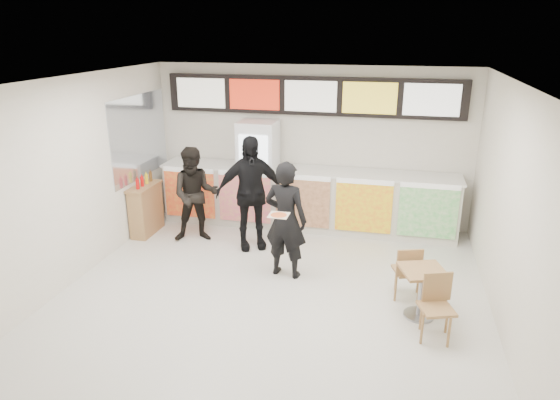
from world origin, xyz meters
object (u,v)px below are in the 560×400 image
(condiment_ledge, at_px, (146,209))
(customer_main, at_px, (286,220))
(service_counter, at_px, (306,199))
(drinks_fridge, at_px, (258,173))
(cafe_table, at_px, (422,284))
(customer_left, at_px, (195,195))
(customer_mid, at_px, (250,193))

(condiment_ledge, bearing_deg, customer_main, -19.99)
(service_counter, xyz_separation_m, drinks_fridge, (-0.93, 0.02, 0.43))
(cafe_table, xyz_separation_m, condiment_ledge, (-4.85, 1.80, -0.00))
(condiment_ledge, bearing_deg, cafe_table, -20.30)
(service_counter, bearing_deg, cafe_table, -53.57)
(cafe_table, bearing_deg, customer_left, 137.20)
(service_counter, distance_m, condiment_ledge, 2.98)
(drinks_fridge, bearing_deg, service_counter, -0.99)
(service_counter, bearing_deg, condiment_ledge, -161.19)
(customer_main, xyz_separation_m, customer_mid, (-0.81, 0.88, 0.08))
(service_counter, height_order, customer_left, customer_left)
(service_counter, distance_m, cafe_table, 3.43)
(service_counter, relative_size, drinks_fridge, 2.78)
(customer_mid, xyz_separation_m, condiment_ledge, (-2.05, 0.16, -0.51))
(service_counter, height_order, cafe_table, service_counter)
(customer_main, distance_m, customer_mid, 1.20)
(customer_main, relative_size, customer_left, 1.06)
(drinks_fridge, distance_m, condiment_ledge, 2.19)
(customer_left, xyz_separation_m, customer_mid, (1.02, -0.07, 0.13))
(drinks_fridge, height_order, customer_left, drinks_fridge)
(customer_left, bearing_deg, drinks_fridge, 32.67)
(drinks_fridge, xyz_separation_m, customer_left, (-0.85, -1.07, -0.15))
(cafe_table, relative_size, condiment_ledge, 1.31)
(customer_main, distance_m, condiment_ledge, 3.08)
(customer_mid, relative_size, cafe_table, 1.37)
(customer_mid, relative_size, condiment_ledge, 1.79)
(customer_main, bearing_deg, service_counter, -78.88)
(drinks_fridge, xyz_separation_m, customer_mid, (0.17, -1.14, -0.02))
(drinks_fridge, height_order, customer_main, drinks_fridge)
(customer_main, bearing_deg, customer_left, -17.58)
(service_counter, bearing_deg, drinks_fridge, 179.01)
(customer_main, relative_size, customer_mid, 0.92)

